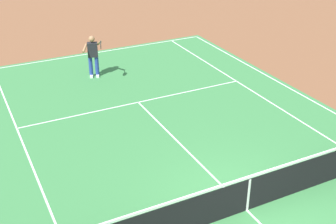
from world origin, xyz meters
The scene contains 5 objects.
ground_plane centered at (0.00, 0.00, 0.00)m, with size 60.00×60.00×0.00m, color brown.
court_slab centered at (0.00, 0.00, 0.00)m, with size 24.20×11.40×0.00m, color #387A42.
court_line_markings centered at (0.00, 0.00, 0.00)m, with size 23.85×11.05×0.01m.
tennis_net centered at (0.00, 0.00, 0.49)m, with size 0.10×11.70×1.08m.
tennis_player_near centered at (9.29, 0.61, 0.93)m, with size 1.18×0.74×1.70m.
Camera 1 is at (-6.48, 5.32, 6.82)m, focal length 47.61 mm.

